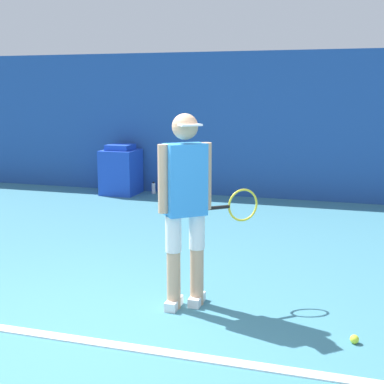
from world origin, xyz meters
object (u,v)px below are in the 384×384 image
object	(u,v)px
tennis_player	(186,202)
tennis_ball	(354,339)
water_bottle	(154,188)
covered_chair	(121,171)

from	to	relation	value
tennis_player	tennis_ball	distance (m)	1.72
tennis_player	water_bottle	bearing A→B (deg)	73.93
covered_chair	water_bottle	world-z (taller)	covered_chair
tennis_ball	water_bottle	distance (m)	6.22
tennis_ball	water_bottle	bearing A→B (deg)	124.99
covered_chair	water_bottle	bearing A→B (deg)	17.53
tennis_ball	covered_chair	size ratio (longest dim) A/B	0.07
covered_chair	tennis_ball	bearing A→B (deg)	-49.97
tennis_ball	tennis_player	bearing A→B (deg)	167.38
tennis_player	covered_chair	bearing A→B (deg)	80.25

